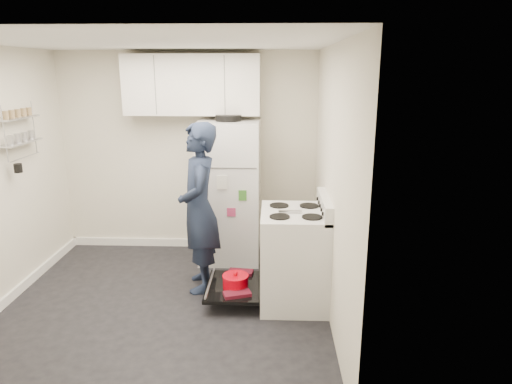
{
  "coord_description": "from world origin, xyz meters",
  "views": [
    {
      "loc": [
        1.05,
        -4.05,
        2.27
      ],
      "look_at": [
        0.89,
        0.49,
        1.05
      ],
      "focal_mm": 32.0,
      "sensor_mm": 36.0,
      "label": 1
    }
  ],
  "objects_px": {
    "person": "(199,208)",
    "open_oven_door": "(235,284)",
    "electric_range": "(293,258)",
    "refrigerator": "(230,191)"
  },
  "relations": [
    {
      "from": "person",
      "to": "open_oven_door",
      "type": "bearing_deg",
      "value": 42.02
    },
    {
      "from": "open_oven_door",
      "to": "electric_range",
      "type": "bearing_deg",
      "value": 1.92
    },
    {
      "from": "electric_range",
      "to": "person",
      "type": "xyz_separation_m",
      "value": [
        -0.97,
        0.28,
        0.42
      ]
    },
    {
      "from": "open_oven_door",
      "to": "person",
      "type": "relative_size",
      "value": 0.39
    },
    {
      "from": "open_oven_door",
      "to": "person",
      "type": "xyz_separation_m",
      "value": [
        -0.39,
        0.3,
        0.71
      ]
    },
    {
      "from": "refrigerator",
      "to": "person",
      "type": "relative_size",
      "value": 1.0
    },
    {
      "from": "electric_range",
      "to": "refrigerator",
      "type": "relative_size",
      "value": 0.62
    },
    {
      "from": "open_oven_door",
      "to": "person",
      "type": "height_order",
      "value": "person"
    },
    {
      "from": "electric_range",
      "to": "refrigerator",
      "type": "xyz_separation_m",
      "value": [
        -0.72,
        1.1,
        0.39
      ]
    },
    {
      "from": "open_oven_door",
      "to": "person",
      "type": "distance_m",
      "value": 0.86
    }
  ]
}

